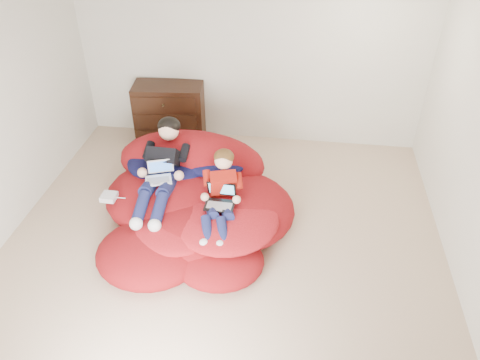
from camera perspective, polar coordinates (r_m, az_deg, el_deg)
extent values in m
cube|color=tan|center=(5.51, -2.08, -8.84)|extent=(5.10, 5.10, 0.25)
cube|color=silver|center=(6.88, 1.27, 14.44)|extent=(5.10, 0.02, 2.50)
cube|color=silver|center=(4.12, -2.89, 18.36)|extent=(5.10, 5.10, 0.02)
cube|color=black|center=(7.19, -8.53, 8.05)|extent=(1.06, 0.60, 0.91)
cube|color=black|center=(7.10, -8.88, 5.11)|extent=(0.91, 0.11, 0.22)
cylinder|color=#4C3F26|center=(7.08, -8.93, 5.03)|extent=(0.04, 0.06, 0.03)
cube|color=black|center=(6.96, -9.09, 7.05)|extent=(0.91, 0.11, 0.22)
cylinder|color=#4C3F26|center=(6.95, -9.13, 6.97)|extent=(0.04, 0.06, 0.03)
cube|color=black|center=(6.84, -9.30, 9.06)|extent=(0.91, 0.11, 0.22)
cylinder|color=#4C3F26|center=(6.82, -9.35, 8.99)|extent=(0.04, 0.06, 0.03)
ellipsoid|color=maroon|center=(5.83, -8.30, -1.90)|extent=(1.63, 1.46, 0.58)
ellipsoid|color=maroon|center=(5.59, -1.01, -3.55)|extent=(1.50, 1.46, 0.54)
ellipsoid|color=maroon|center=(5.38, -5.46, -5.90)|extent=(1.54, 1.23, 0.49)
ellipsoid|color=maroon|center=(5.21, -10.87, -8.71)|extent=(1.18, 1.08, 0.39)
ellipsoid|color=maroon|center=(5.06, -2.59, -9.75)|extent=(0.97, 0.89, 0.32)
ellipsoid|color=maroon|center=(6.08, -5.92, 2.14)|extent=(1.90, 0.84, 0.84)
ellipsoid|color=#0F1039|center=(5.96, -8.59, 2.07)|extent=(1.07, 0.88, 0.27)
ellipsoid|color=#0F1039|center=(5.84, -3.45, 2.20)|extent=(0.89, 0.62, 0.21)
ellipsoid|color=#B31920|center=(5.23, -1.78, -4.81)|extent=(1.20, 1.20, 0.22)
ellipsoid|color=#B31920|center=(5.20, -7.85, -6.08)|extent=(0.92, 0.83, 0.17)
ellipsoid|color=white|center=(6.10, -8.16, 4.53)|extent=(0.44, 0.28, 0.28)
cube|color=black|center=(5.73, -8.96, 2.65)|extent=(0.37, 0.52, 0.48)
sphere|color=#EBB08F|center=(5.75, -8.69, 6.02)|extent=(0.25, 0.25, 0.25)
ellipsoid|color=black|center=(5.76, -8.64, 6.55)|extent=(0.28, 0.26, 0.21)
cylinder|color=#151A44|center=(5.54, -10.89, -0.67)|extent=(0.17, 0.41, 0.23)
cylinder|color=#151A44|center=(5.29, -11.97, -3.26)|extent=(0.14, 0.39, 0.26)
sphere|color=white|center=(5.19, -12.55, -5.22)|extent=(0.15, 0.15, 0.15)
cylinder|color=#151A44|center=(5.48, -8.84, -0.85)|extent=(0.17, 0.41, 0.23)
cylinder|color=#151A44|center=(5.23, -9.83, -3.47)|extent=(0.14, 0.39, 0.26)
sphere|color=white|center=(5.13, -10.37, -5.46)|extent=(0.15, 0.15, 0.15)
cube|color=#A3180E|center=(5.27, -2.11, -0.68)|extent=(0.36, 0.38, 0.45)
sphere|color=#EBB08F|center=(5.18, -2.01, 2.37)|extent=(0.20, 0.20, 0.20)
ellipsoid|color=#472D12|center=(5.18, -1.97, 2.85)|extent=(0.23, 0.21, 0.17)
cylinder|color=#151A44|center=(5.19, -3.43, -3.67)|extent=(0.22, 0.35, 0.18)
cylinder|color=#151A44|center=(5.00, -4.04, -6.02)|extent=(0.19, 0.33, 0.21)
sphere|color=white|center=(4.91, -4.40, -7.80)|extent=(0.12, 0.12, 0.12)
cylinder|color=#151A44|center=(5.17, -1.60, -3.84)|extent=(0.22, 0.35, 0.18)
cylinder|color=#151A44|center=(4.97, -2.14, -6.20)|extent=(0.19, 0.33, 0.21)
sphere|color=white|center=(4.89, -2.46, -8.00)|extent=(0.12, 0.12, 0.12)
cube|color=silver|center=(5.47, -9.91, -0.01)|extent=(0.35, 0.30, 0.01)
cube|color=gray|center=(5.46, -9.95, 0.01)|extent=(0.28, 0.19, 0.00)
cube|color=silver|center=(5.51, -9.65, 1.68)|extent=(0.30, 0.16, 0.20)
cube|color=#3A6EC6|center=(5.51, -9.67, 1.65)|extent=(0.26, 0.13, 0.16)
cube|color=black|center=(5.15, -2.51, -3.12)|extent=(0.33, 0.24, 0.01)
cube|color=gray|center=(5.14, -2.53, -3.12)|extent=(0.28, 0.13, 0.00)
cube|color=black|center=(5.20, -2.25, -1.11)|extent=(0.33, 0.10, 0.22)
cube|color=teal|center=(5.19, -2.27, -1.13)|extent=(0.29, 0.07, 0.17)
cube|color=silver|center=(5.63, -15.69, -1.99)|extent=(0.17, 0.17, 0.06)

